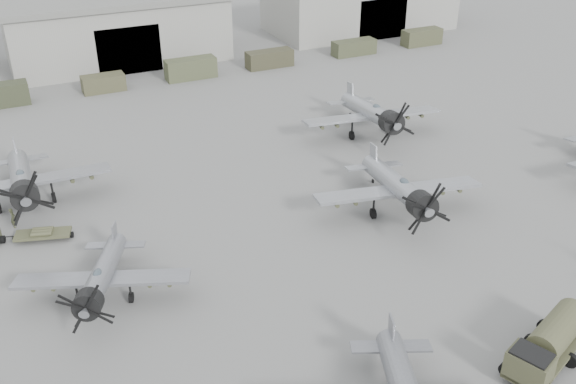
% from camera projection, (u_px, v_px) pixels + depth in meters
% --- Properties ---
extents(ground, '(220.00, 220.00, 0.00)m').
position_uv_depth(ground, '(348.00, 334.00, 38.94)').
color(ground, '#5E5E5B').
rests_on(ground, ground).
extents(hangar_center, '(29.00, 14.80, 8.70)m').
position_uv_depth(hangar_center, '(116.00, 27.00, 85.86)').
color(hangar_center, gray).
rests_on(hangar_center, ground).
extents(hangar_right, '(29.00, 14.80, 8.70)m').
position_uv_depth(hangar_right, '(360.00, 1.00, 100.21)').
color(hangar_right, gray).
rests_on(hangar_right, ground).
extents(support_truck_3, '(4.98, 2.20, 1.97)m').
position_uv_depth(support_truck_3, '(103.00, 83.00, 76.31)').
color(support_truck_3, '#45452D').
rests_on(support_truck_3, ground).
extents(support_truck_4, '(6.35, 2.20, 2.54)m').
position_uv_depth(support_truck_4, '(191.00, 69.00, 80.28)').
color(support_truck_4, '#454A30').
rests_on(support_truck_4, ground).
extents(support_truck_5, '(6.21, 2.20, 2.20)m').
position_uv_depth(support_truck_5, '(270.00, 59.00, 84.45)').
color(support_truck_5, '#393825').
rests_on(support_truck_5, ground).
extents(support_truck_6, '(6.20, 2.20, 2.04)m').
position_uv_depth(support_truck_6, '(354.00, 47.00, 89.36)').
color(support_truck_6, '#3F442C').
rests_on(support_truck_6, ground).
extents(support_truck_7, '(5.94, 2.20, 2.30)m').
position_uv_depth(support_truck_7, '(422.00, 37.00, 93.63)').
color(support_truck_7, '#42452D').
rests_on(support_truck_7, ground).
extents(aircraft_mid_1, '(11.07, 10.01, 4.49)m').
position_uv_depth(aircraft_mid_1, '(101.00, 278.00, 40.54)').
color(aircraft_mid_1, gray).
rests_on(aircraft_mid_1, ground).
extents(aircraft_mid_2, '(13.61, 12.25, 5.41)m').
position_uv_depth(aircraft_mid_2, '(400.00, 188.00, 50.11)').
color(aircraft_mid_2, '#9A9DA3').
rests_on(aircraft_mid_2, ground).
extents(aircraft_far_0, '(13.92, 12.53, 5.60)m').
position_uv_depth(aircraft_far_0, '(22.00, 180.00, 51.11)').
color(aircraft_far_0, gray).
rests_on(aircraft_far_0, ground).
extents(aircraft_far_1, '(14.20, 12.78, 5.63)m').
position_uv_depth(aircraft_far_1, '(373.00, 114.00, 63.59)').
color(aircraft_far_1, '#9DA0A5').
rests_on(aircraft_far_1, ground).
extents(fuel_tanker, '(7.31, 4.89, 2.68)m').
position_uv_depth(fuel_tanker, '(549.00, 342.00, 36.06)').
color(fuel_tanker, '#47482F').
rests_on(fuel_tanker, ground).
extents(tug_trailer, '(7.09, 3.28, 1.41)m').
position_uv_depth(tug_trailer, '(8.00, 236.00, 47.63)').
color(tug_trailer, '#494B31').
rests_on(tug_trailer, ground).
extents(ground_crew, '(0.45, 0.63, 1.64)m').
position_uv_depth(ground_crew, '(13.00, 218.00, 49.38)').
color(ground_crew, '#454A30').
rests_on(ground_crew, ground).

